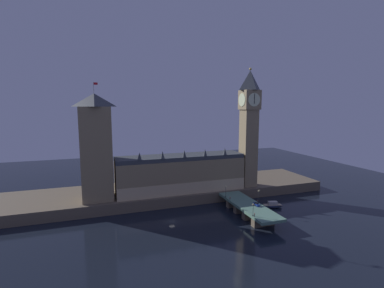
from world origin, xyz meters
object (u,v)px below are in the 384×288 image
Objects in this scene: street_lamp_mid at (259,195)px; street_lamp_far at (226,190)px; clock_tower at (249,125)px; street_lamp_near at (253,208)px; victoria_tower at (96,147)px; car_southbound_lead at (256,204)px; pedestrian_near_rail at (255,215)px; boat_downstream at (272,205)px; pedestrian_mid_walk at (258,201)px; pedestrian_far_rail at (230,198)px.

street_lamp_mid is 19.25m from street_lamp_far.
clock_tower is at bearing 34.81° from street_lamp_far.
clock_tower reaches higher than street_lamp_mid.
clock_tower is 12.17× the size of street_lamp_near.
car_southbound_lead is at bearing -25.78° from victoria_tower.
victoria_tower is at bearing 154.22° from car_southbound_lead.
pedestrian_near_rail is 32.34m from boat_downstream.
pedestrian_far_rail is at bearing 140.10° from pedestrian_mid_walk.
street_lamp_far is (-0.40, 4.70, 3.34)m from pedestrian_far_rail.
pedestrian_mid_walk is (-11.42, -30.68, -38.91)m from clock_tower.
victoria_tower is 91.53m from street_lamp_mid.
clock_tower is at bearing 42.36° from pedestrian_far_rail.
pedestrian_far_rail is at bearing 140.14° from street_lamp_mid.
pedestrian_near_rail is 0.15× the size of boat_downstream.
street_lamp_near is 29.44m from street_lamp_far.
street_lamp_mid is at bearing -49.89° from street_lamp_far.
street_lamp_far is at bearing -145.19° from clock_tower.
street_lamp_near is at bearing -141.47° from boat_downstream.
pedestrian_near_rail is (69.05, -50.03, -28.35)m from victoria_tower.
street_lamp_mid is at bearing 52.16° from pedestrian_near_rail.
street_lamp_mid reaches higher than boat_downstream.
pedestrian_mid_walk is (2.90, 3.29, 0.19)m from car_southbound_lead.
clock_tower is at bearing 63.64° from pedestrian_near_rail.
car_southbound_lead is 15.21m from pedestrian_near_rail.
car_southbound_lead is 2.40× the size of pedestrian_near_rail.
car_southbound_lead is 15.63m from pedestrian_far_rail.
car_southbound_lead is at bearing -153.00° from boat_downstream.
street_lamp_near is 19.26m from street_lamp_mid.
car_southbound_lead is 0.36× the size of boat_downstream.
street_lamp_far reaches higher than boat_downstream.
pedestrian_far_rail is 16.06m from street_lamp_mid.
pedestrian_near_rail is at bearing -35.93° from victoria_tower.
car_southbound_lead is 5.88m from street_lamp_mid.
pedestrian_near_rail is 0.27× the size of street_lamp_far.
street_lamp_far is at bearing 117.22° from car_southbound_lead.
pedestrian_far_rail reaches higher than boat_downstream.
clock_tower reaches higher than street_lamp_far.
pedestrian_mid_walk is at bearing 53.66° from pedestrian_near_rail.
victoria_tower reaches higher than pedestrian_near_rail.
street_lamp_far reaches higher than pedestrian_mid_walk.
victoria_tower is 78.61m from pedestrian_far_rail.
victoria_tower is 88.27m from street_lamp_near.
clock_tower is 45.11× the size of pedestrian_far_rail.
clock_tower is 10.25× the size of street_lamp_mid.
street_lamp_near reaches higher than car_southbound_lead.
boat_downstream is (24.81, -9.68, -8.78)m from street_lamp_far.
boat_downstream is (15.71, 8.01, -5.27)m from car_southbound_lead.
pedestrian_far_rail is (0.00, 25.46, -0.09)m from pedestrian_near_rail.
pedestrian_far_rail is 0.25× the size of street_lamp_far.
clock_tower reaches higher than car_southbound_lead.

